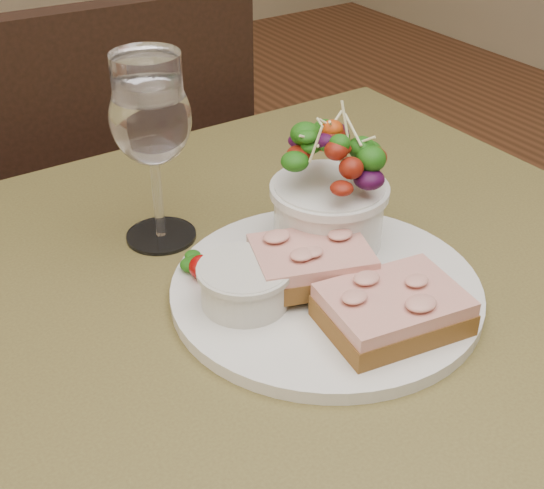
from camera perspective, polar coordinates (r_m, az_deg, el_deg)
cafe_table at (r=0.72m, az=2.06°, el=-12.13°), size 0.80×0.80×0.75m
chair_far at (r=1.43m, az=-12.32°, el=-5.41°), size 0.45×0.45×0.90m
dinner_plate at (r=0.68m, az=4.07°, el=-3.44°), size 0.28×0.28×0.01m
sandwich_front at (r=0.62m, az=9.09°, el=-4.85°), size 0.12×0.10×0.03m
sandwich_back at (r=0.66m, az=2.97°, el=-1.36°), size 0.12×0.10×0.03m
ramekin at (r=0.64m, az=-2.07°, el=-2.93°), size 0.07×0.07×0.04m
salad_bowl at (r=0.70m, az=4.36°, el=4.36°), size 0.10×0.10×0.13m
garnish at (r=0.69m, az=-4.91°, el=-1.42°), size 0.05×0.04×0.02m
wine_glass at (r=0.71m, az=-9.10°, el=9.00°), size 0.08×0.08×0.18m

